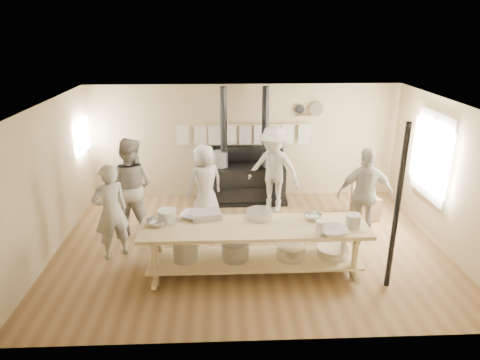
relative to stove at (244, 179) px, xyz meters
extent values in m
plane|color=brown|center=(0.01, -2.12, -0.52)|extent=(7.00, 7.00, 0.00)
plane|color=tan|center=(0.01, 0.38, 0.78)|extent=(7.00, 0.00, 7.00)
plane|color=tan|center=(0.01, -4.62, 0.78)|extent=(7.00, 0.00, 7.00)
plane|color=tan|center=(-3.49, -2.12, 0.78)|extent=(0.00, 5.00, 5.00)
plane|color=tan|center=(3.51, -2.12, 0.78)|extent=(0.00, 5.00, 5.00)
plane|color=#C3B091|center=(0.01, -2.12, 2.08)|extent=(7.00, 7.00, 0.00)
cube|color=beige|center=(3.48, -1.52, 0.98)|extent=(0.06, 1.35, 1.65)
plane|color=white|center=(3.44, -1.52, 0.98)|extent=(0.00, 1.50, 1.50)
cube|color=beige|center=(3.43, -1.52, 0.98)|extent=(0.02, 0.03, 1.50)
plane|color=white|center=(-3.44, -0.12, 1.08)|extent=(0.00, 0.90, 0.90)
cube|color=black|center=(0.01, -0.02, -0.10)|extent=(1.80, 0.70, 0.85)
cube|color=black|center=(0.01, -0.02, -0.47)|extent=(1.90, 0.75, 0.10)
cube|color=black|center=(0.01, 0.28, 0.53)|extent=(1.80, 0.12, 0.35)
cylinder|color=black|center=(-0.44, 0.03, 1.20)|extent=(0.15, 0.15, 1.75)
cylinder|color=black|center=(0.46, 0.03, 1.20)|extent=(0.15, 0.15, 1.75)
cylinder|color=#B2B2B7|center=(-0.54, -0.02, 0.50)|extent=(0.36, 0.36, 0.34)
cylinder|color=gray|center=(0.56, -0.07, 0.48)|extent=(0.30, 0.30, 0.30)
cylinder|color=tan|center=(0.01, 0.28, 1.20)|extent=(3.00, 0.04, 0.04)
cube|color=silver|center=(-1.34, 0.28, 0.98)|extent=(0.28, 0.01, 0.46)
cube|color=silver|center=(-1.01, 0.28, 0.98)|extent=(0.28, 0.01, 0.46)
cube|color=silver|center=(-0.67, 0.28, 0.98)|extent=(0.28, 0.01, 0.46)
cube|color=silver|center=(-0.33, 0.28, 0.98)|extent=(0.28, 0.01, 0.46)
cube|color=silver|center=(0.01, 0.28, 0.98)|extent=(0.28, 0.01, 0.46)
cube|color=silver|center=(0.34, 0.28, 0.98)|extent=(0.28, 0.01, 0.46)
cube|color=silver|center=(0.68, 0.28, 0.98)|extent=(0.28, 0.01, 0.46)
cube|color=silver|center=(1.02, 0.28, 0.98)|extent=(0.28, 0.01, 0.46)
cube|color=silver|center=(1.36, 0.28, 0.98)|extent=(0.28, 0.01, 0.46)
cube|color=tan|center=(1.41, 0.30, 1.38)|extent=(0.50, 0.14, 0.03)
cylinder|color=black|center=(1.26, 0.32, 1.53)|extent=(0.20, 0.04, 0.20)
cylinder|color=silver|center=(1.63, 0.32, 1.53)|extent=(0.32, 0.03, 0.32)
cube|color=tan|center=(0.01, -3.02, 0.30)|extent=(3.60, 0.90, 0.06)
cube|color=tan|center=(0.01, -3.02, -0.27)|extent=(3.40, 0.80, 0.04)
cube|color=tan|center=(0.01, -3.02, -0.32)|extent=(3.30, 0.06, 0.06)
cube|color=tan|center=(-1.54, -3.32, -0.10)|extent=(0.07, 0.07, 0.85)
cube|color=tan|center=(-1.54, -2.72, -0.10)|extent=(0.07, 0.07, 0.85)
cube|color=tan|center=(1.56, -3.32, -0.10)|extent=(0.07, 0.07, 0.85)
cube|color=tan|center=(1.56, -2.72, -0.10)|extent=(0.07, 0.07, 0.85)
cylinder|color=#B2B2B7|center=(-1.09, -3.02, -0.06)|extent=(0.40, 0.40, 0.38)
cylinder|color=gray|center=(-0.29, -3.02, -0.10)|extent=(0.44, 0.44, 0.30)
cylinder|color=silver|center=(0.61, -3.02, -0.14)|extent=(0.48, 0.48, 0.22)
cylinder|color=silver|center=(1.31, -3.02, -0.18)|extent=(0.52, 0.52, 0.14)
cylinder|color=black|center=(2.06, -3.47, 0.78)|extent=(0.08, 0.08, 2.60)
imported|color=#ABA498|center=(-2.40, -2.35, 0.32)|extent=(0.73, 0.68, 1.68)
imported|color=#ABA498|center=(-2.22, -1.45, 0.43)|extent=(1.08, 0.94, 1.89)
imported|color=#ABA498|center=(-0.85, -0.91, 0.28)|extent=(0.93, 0.82, 1.59)
imported|color=#ABA498|center=(2.15, -1.85, 0.36)|extent=(1.05, 0.48, 1.76)
imported|color=#ABA498|center=(0.59, -0.54, 0.41)|extent=(1.39, 1.17, 1.87)
cube|color=#543521|center=(2.47, -1.08, -0.28)|extent=(0.56, 0.56, 0.49)
cube|color=#543521|center=(2.41, -0.88, 0.19)|extent=(0.45, 0.17, 0.54)
imported|color=silver|center=(-0.97, -2.69, 0.38)|extent=(0.50, 0.50, 0.10)
imported|color=silver|center=(-1.54, -2.92, 0.38)|extent=(0.44, 0.44, 0.10)
imported|color=silver|center=(1.17, -3.35, 0.38)|extent=(0.47, 0.47, 0.11)
imported|color=silver|center=(0.98, -2.81, 0.37)|extent=(0.40, 0.40, 0.09)
cube|color=#B2B2B7|center=(-0.76, -2.69, 0.38)|extent=(0.53, 0.41, 0.11)
cylinder|color=silver|center=(0.10, -2.73, 0.40)|extent=(0.56, 0.56, 0.14)
cylinder|color=gray|center=(1.54, -3.12, 0.44)|extent=(0.31, 0.31, 0.21)
cylinder|color=silver|center=(-1.39, -2.77, 0.42)|extent=(0.36, 0.36, 0.19)
cylinder|color=silver|center=(0.97, -3.35, 0.44)|extent=(0.19, 0.19, 0.23)
camera|label=1|loc=(-0.48, -9.07, 3.35)|focal=32.00mm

